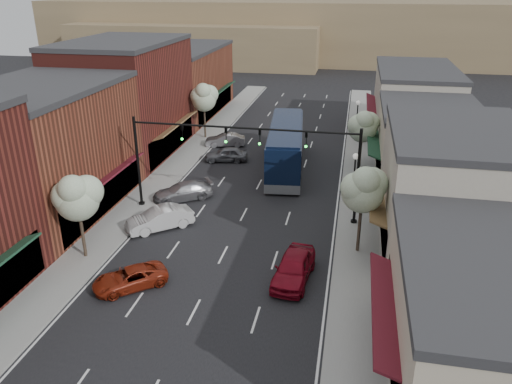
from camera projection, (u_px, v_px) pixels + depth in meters
The scene contains 29 objects.
ground at pixel (214, 272), 29.63m from camera, with size 160.00×160.00×0.00m, color black.
sidewalk_left at pixel (182, 160), 47.81m from camera, with size 2.80×73.00×0.15m, color gray.
sidewalk_right at pixel (360, 172), 44.79m from camera, with size 2.80×73.00×0.15m, color gray.
curb_left at pixel (196, 161), 47.56m from camera, with size 0.25×73.00×0.17m, color gray.
curb_right at pixel (344, 171), 45.04m from camera, with size 0.25×73.00×0.17m, color gray.
bldg_left_midnear at pixel (44, 151), 35.78m from camera, with size 10.14×14.10×9.40m.
bldg_left_midfar at pixel (126, 99), 48.13m from camera, with size 10.14×14.10×10.90m.
bldg_left_far at pixel (182, 81), 63.05m from camera, with size 10.14×18.10×8.40m.
bldg_right_near at pixel (492, 322), 20.62m from camera, with size 9.14×12.10×5.90m.
bldg_right_midnear at pixel (451, 190), 31.06m from camera, with size 9.14×12.10×7.90m.
bldg_right_midfar at pixel (427, 144), 42.18m from camera, with size 9.14×12.10×6.40m.
bldg_right_far at pixel (413, 102), 54.62m from camera, with size 9.14×16.10×7.40m.
hill_far at pixel (325, 30), 108.51m from camera, with size 120.00×30.00×12.00m, color #7A6647.
hill_near at pixel (199, 43), 102.95m from camera, with size 50.00×20.00×8.00m, color #7A6647.
signal_mast_right at pixel (323, 160), 34.03m from camera, with size 8.22×0.46×7.00m.
signal_mast_left at pixel (167, 150), 36.05m from camera, with size 8.22×0.46×7.00m.
tree_right_near at pixel (364, 188), 29.95m from camera, with size 2.85×2.65×5.95m.
tree_right_far at pixel (363, 125), 44.57m from camera, with size 2.85×2.65×5.43m.
tree_left_near at pixel (77, 196), 29.41m from camera, with size 2.85×2.65×5.69m.
tree_left_far at pixel (204, 97), 52.73m from camera, with size 2.85×2.65×6.13m.
lamp_post_near at pixel (354, 172), 36.53m from camera, with size 0.44×0.44×4.44m.
lamp_post_far at pixel (357, 114), 52.33m from camera, with size 0.44×0.44×4.44m.
coach_bus at pixel (286, 146), 45.11m from camera, with size 4.27×13.56×4.07m.
red_hatchback at pixel (294, 268), 28.51m from camera, with size 1.92×4.78×1.63m, color maroon.
parked_car_a at pixel (130, 278), 27.93m from camera, with size 1.90×4.13×1.15m, color maroon.
parked_car_b at pixel (160, 219), 34.48m from camera, with size 1.61×4.61×1.52m, color silver.
parked_car_c at pixel (183, 191), 39.14m from camera, with size 1.91×4.70×1.36m, color gray.
parked_car_d at pixel (226, 154), 47.46m from camera, with size 1.63×4.06×1.38m, color #56575D.
parked_car_e at pixel (225, 140), 51.75m from camera, with size 1.43×4.09×1.35m, color gray.
Camera 1 is at (7.39, -24.44, 15.96)m, focal length 35.00 mm.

